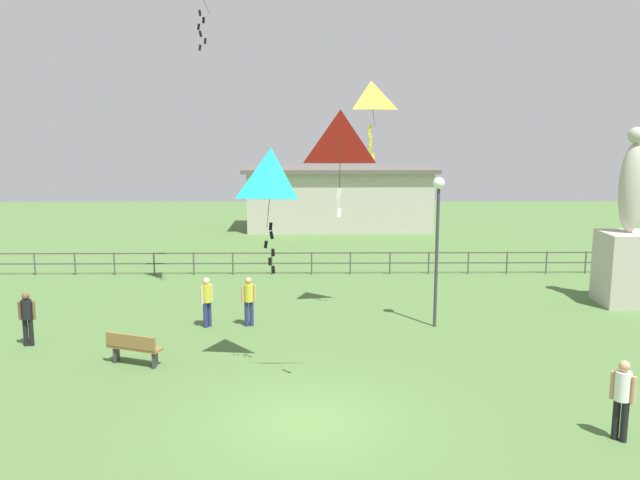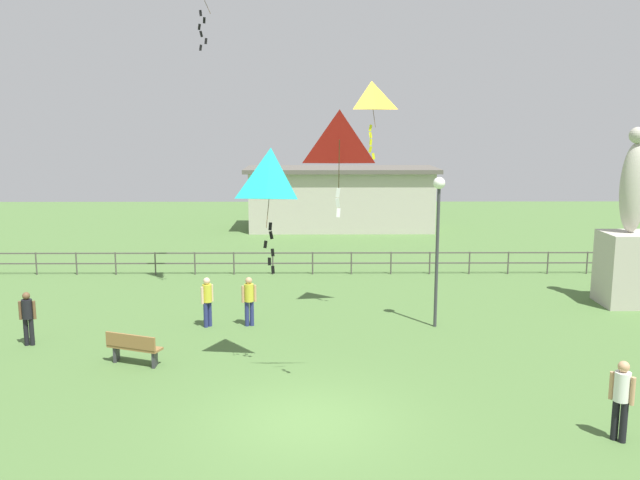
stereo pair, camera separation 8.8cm
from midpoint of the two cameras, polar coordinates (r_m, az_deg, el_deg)
The scene contains 13 objects.
ground_plane at distance 14.85m, azimuth -1.18°, elevation -15.08°, with size 80.00×80.00×0.00m, color #4C7038.
statue_monument at distance 25.50m, azimuth 24.50°, elevation -0.72°, with size 1.72×1.72×6.12m.
lamppost at distance 20.70m, azimuth 9.82°, elevation 1.71°, with size 0.36×0.36×4.66m.
park_bench at distance 18.48m, azimuth -15.65°, elevation -8.78°, with size 1.55×0.92×0.85m.
person_0 at distance 14.90m, azimuth 24.07°, elevation -11.89°, with size 0.38×0.39×1.67m.
person_1 at distance 21.07m, azimuth -6.17°, elevation -4.92°, with size 0.45×0.29×1.55m.
person_2 at distance 20.86m, azimuth -23.68°, elevation -5.86°, with size 0.47×0.29×1.56m.
person_3 at distance 21.14m, azimuth -9.68°, elevation -4.92°, with size 0.34×0.38×1.57m.
kite_0 at distance 21.52m, azimuth 4.22°, elevation 11.68°, with size 1.08×0.94×2.35m.
kite_1 at distance 16.80m, azimuth -4.28°, elevation 5.14°, with size 1.17×1.13×3.03m.
kite_3 at distance 14.33m, azimuth 1.56°, elevation 8.32°, with size 1.15×0.79×2.27m.
waterfront_railing at distance 28.03m, azimuth -1.88°, elevation -1.67°, with size 36.03×0.06×0.95m.
pavilion_building at distance 39.73m, azimuth 1.59°, elevation 3.57°, with size 11.17×4.40×3.66m.
Camera 1 is at (0.08, -13.45, 6.29)m, focal length 37.77 mm.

